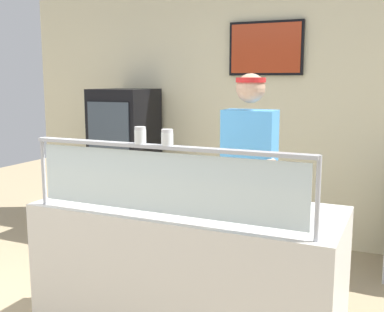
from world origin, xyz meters
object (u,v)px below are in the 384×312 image
at_px(parmesan_shaker, 140,136).
at_px(drink_fridge, 125,161).
at_px(pizza_server, 199,197).
at_px(pizza_tray, 202,200).
at_px(worker_figure, 249,177).
at_px(pepper_flake_shaker, 167,138).

distance_m(parmesan_shaker, drink_fridge, 2.74).
bearing_deg(pizza_server, parmesan_shaker, -115.98).
distance_m(pizza_tray, drink_fridge, 2.46).
bearing_deg(pizza_server, worker_figure, 75.46).
bearing_deg(parmesan_shaker, pizza_tray, 66.68).
bearing_deg(worker_figure, pizza_server, -101.15).
height_order(parmesan_shaker, pepper_flake_shaker, parmesan_shaker).
bearing_deg(drink_fridge, pizza_server, -46.76).
relative_size(pizza_tray, pepper_flake_shaker, 5.82).
bearing_deg(pizza_tray, drink_fridge, 133.81).
bearing_deg(pizza_tray, worker_figure, 79.82).
bearing_deg(parmesan_shaker, worker_figure, 74.17).
xyz_separation_m(parmesan_shaker, drink_fridge, (-1.52, 2.21, -0.60)).
height_order(pizza_tray, parmesan_shaker, parmesan_shaker).
height_order(worker_figure, drink_fridge, worker_figure).
bearing_deg(pepper_flake_shaker, parmesan_shaker, 180.00).
relative_size(pizza_tray, worker_figure, 0.29).
bearing_deg(pepper_flake_shaker, pizza_server, 89.21).
distance_m(pizza_server, drink_fridge, 2.47).
distance_m(pizza_server, pepper_flake_shaker, 0.59).
xyz_separation_m(parmesan_shaker, pepper_flake_shaker, (0.17, -0.00, -0.00)).
relative_size(pizza_tray, drink_fridge, 0.32).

